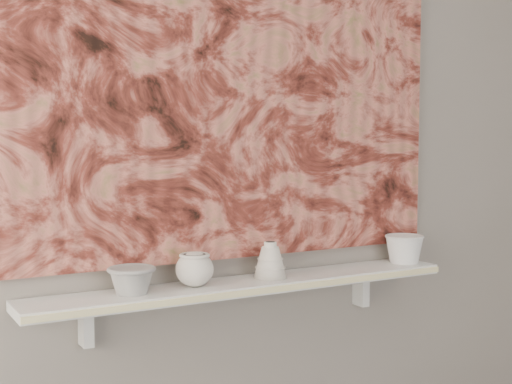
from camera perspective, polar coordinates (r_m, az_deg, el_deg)
wall_back at (r=2.25m, az=-1.83°, el=3.89°), size 3.60×0.00×3.60m
shelf at (r=2.21m, az=-0.64°, el=-7.46°), size 1.40×0.18×0.03m
shelf_stripe at (r=2.14m, az=0.59°, el=-7.91°), size 1.40×0.01×0.02m
bracket_left at (r=2.11m, az=-13.46°, el=-10.31°), size 0.03×0.06×0.12m
bracket_right at (r=2.55m, az=8.39°, el=-7.65°), size 0.03×0.06×0.12m
painting at (r=2.24m, az=-1.66°, el=8.74°), size 1.50×0.02×1.10m
house_motif at (r=2.48m, az=7.70°, el=1.17°), size 0.09×0.00×0.08m
bowl_grey at (r=2.05m, az=-9.92°, el=-6.94°), size 0.18×0.18×0.08m
cup_cream at (r=2.12m, az=-4.93°, el=-6.18°), size 0.13×0.13×0.10m
bell_vessel at (r=2.24m, az=1.15°, el=-5.45°), size 0.13×0.13×0.11m
bowl_white at (r=2.56m, az=11.77°, el=-4.46°), size 0.17×0.17×0.10m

